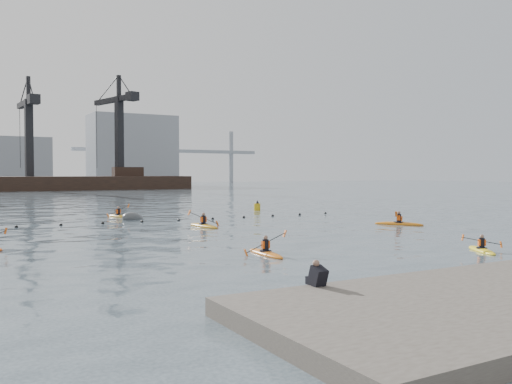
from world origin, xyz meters
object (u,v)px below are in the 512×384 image
Objects in this scene: kayaker_5 at (118,216)px; nav_buoy at (257,207)px; kayaker_1 at (482,249)px; kayaker_3 at (203,225)px; kayaker_4 at (399,223)px; kayaker_0 at (266,253)px; mooring_buoy at (133,219)px.

kayaker_5 is 2.74× the size of nav_buoy.
kayaker_1 is 0.78× the size of kayaker_3.
kayaker_4 is at bearing -29.84° from kayaker_3.
kayaker_0 is 25.33m from kayaker_5.
kayaker_3 is (2.83, 13.65, 0.01)m from kayaker_0.
kayaker_1 is 1.24× the size of mooring_buoy.
kayaker_4 is at bearing -42.43° from mooring_buoy.
nav_buoy is at bearing 41.51° from kayaker_3.
kayaker_3 is 3.05× the size of nav_buoy.
kayaker_3 reaches higher than kayaker_4.
kayaker_3 is at bearing -59.93° from kayaker_4.
kayaker_3 reaches higher than mooring_buoy.
kayaker_3 is 1.60× the size of mooring_buoy.
kayaker_5 is at bearing 93.46° from kayaker_0.
kayaker_0 is 2.71× the size of nav_buoy.
kayaker_0 is 1.14× the size of kayaker_1.
nav_buoy is (-1.56, 18.66, 0.25)m from kayaker_4.
kayaker_0 is at bearing -118.68° from nav_buoy.
kayaker_1 is 28.24m from mooring_buoy.
kayaker_4 is (13.25, -5.78, -0.00)m from kayaker_3.
mooring_buoy is at bearing -99.22° from kayaker_5.
kayaker_1 is at bearing -20.26° from kayaker_0.
kayaker_3 reaches higher than kayaker_5.
kayaker_4 is (6.26, 12.12, 0.02)m from kayaker_1.
kayaker_4 is at bearing 92.47° from kayaker_1.
kayaker_1 is 19.21m from kayaker_3.
kayaker_1 is (9.82, -4.24, -0.01)m from kayaker_0.
kayaker_3 is 17.39m from nav_buoy.
kayaker_3 is 12.05m from kayaker_5.
kayaker_5 reaches higher than nav_buoy.
mooring_buoy is (0.41, -3.00, -0.10)m from kayaker_5.
nav_buoy is (11.68, 12.88, 0.25)m from kayaker_3.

